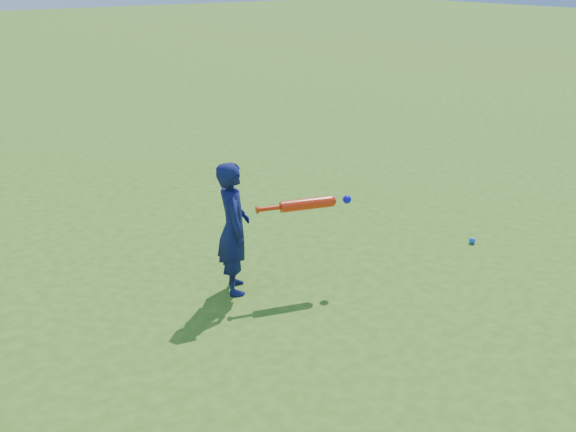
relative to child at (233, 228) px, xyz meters
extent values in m
plane|color=#326016|center=(-0.68, 0.45, -0.60)|extent=(80.00, 80.00, 0.00)
imported|color=#0E1343|center=(0.00, 0.00, 0.00)|extent=(0.44, 0.51, 1.19)
sphere|color=blue|center=(2.55, -0.57, -0.56)|extent=(0.07, 0.07, 0.07)
cylinder|color=red|center=(0.18, -0.11, 0.17)|extent=(0.04, 0.07, 0.07)
cylinder|color=red|center=(0.28, -0.14, 0.17)|extent=(0.23, 0.10, 0.04)
cylinder|color=red|center=(0.61, -0.24, 0.17)|extent=(0.48, 0.23, 0.10)
sphere|color=red|center=(0.83, -0.31, 0.17)|extent=(0.10, 0.10, 0.10)
sphere|color=#0C0CD0|center=(0.98, -0.36, 0.17)|extent=(0.08, 0.08, 0.08)
camera|label=1|loc=(-2.60, -4.46, 2.14)|focal=40.00mm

